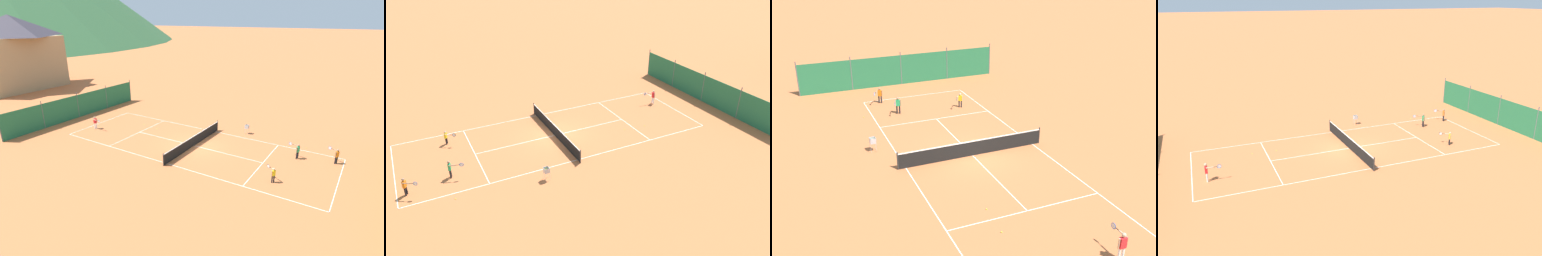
% 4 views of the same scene
% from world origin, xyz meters
% --- Properties ---
extents(ground_plane, '(600.00, 600.00, 0.00)m').
position_xyz_m(ground_plane, '(0.00, 0.00, 0.00)').
color(ground_plane, '#BC6638').
extents(court_line_markings, '(8.25, 23.85, 0.01)m').
position_xyz_m(court_line_markings, '(0.00, 0.00, 0.00)').
color(court_line_markings, white).
rests_on(court_line_markings, ground).
extents(tennis_net, '(9.18, 0.08, 1.06)m').
position_xyz_m(tennis_net, '(0.00, 0.00, 0.50)').
color(tennis_net, '#2D2D2D').
rests_on(tennis_net, ground).
extents(windscreen_fence_far, '(17.28, 0.08, 2.90)m').
position_xyz_m(windscreen_fence_far, '(-0.00, 15.50, 1.31)').
color(windscreen_fence_far, '#236B42').
rests_on(windscreen_fence_far, ground).
extents(player_near_baseline, '(0.67, 0.99, 1.28)m').
position_xyz_m(player_near_baseline, '(2.23, -8.45, 0.75)').
color(player_near_baseline, black).
rests_on(player_near_baseline, ground).
extents(player_far_baseline, '(0.46, 1.07, 1.31)m').
position_xyz_m(player_far_baseline, '(-1.62, 10.88, 0.76)').
color(player_far_baseline, white).
rests_on(player_far_baseline, ground).
extents(player_far_service, '(0.80, 0.89, 1.25)m').
position_xyz_m(player_far_service, '(2.93, -11.28, 0.73)').
color(player_far_service, black).
rests_on(player_far_service, ground).
extents(player_near_service, '(0.76, 0.81, 1.12)m').
position_xyz_m(player_near_service, '(-2.47, -7.93, 0.66)').
color(player_near_service, black).
rests_on(player_near_service, ground).
extents(tennis_ball_by_net_right, '(0.07, 0.07, 0.07)m').
position_xyz_m(tennis_ball_by_net_right, '(4.72, -8.69, 0.03)').
color(tennis_ball_by_net_right, '#CCE033').
rests_on(tennis_ball_by_net_right, ground).
extents(tennis_ball_far_corner, '(0.07, 0.07, 0.07)m').
position_xyz_m(tennis_ball_far_corner, '(1.74, 5.56, 0.03)').
color(tennis_ball_far_corner, '#CCE033').
rests_on(tennis_ball_far_corner, ground).
extents(tennis_ball_alley_left, '(0.07, 0.07, 0.07)m').
position_xyz_m(tennis_ball_alley_left, '(1.91, 7.44, 0.03)').
color(tennis_ball_alley_left, '#CCE033').
rests_on(tennis_ball_alley_left, ground).
extents(ball_hopper, '(0.36, 0.36, 0.89)m').
position_xyz_m(ball_hopper, '(5.29, -2.88, 0.66)').
color(ball_hopper, '#B7B7BC').
rests_on(ball_hopper, ground).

